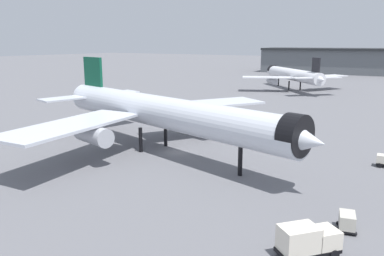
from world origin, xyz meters
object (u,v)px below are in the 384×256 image
airliner_far_taxiway (293,75)px  service_truck_front (307,240)px  airliner_near_gate (161,113)px  baggage_cart_trailing (347,221)px

airliner_far_taxiway → service_truck_front: airliner_far_taxiway is taller
airliner_near_gate → service_truck_front: size_ratio=10.34×
airliner_far_taxiway → service_truck_front: 125.47m
airliner_near_gate → airliner_far_taxiway: (-9.18, 98.57, -1.01)m
service_truck_front → baggage_cart_trailing: (1.97, 7.04, -0.61)m
service_truck_front → airliner_near_gate: bearing=97.2°
airliner_far_taxiway → baggage_cart_trailing: (42.24, -111.72, -4.84)m
airliner_near_gate → baggage_cart_trailing: airliner_near_gate is taller
airliner_near_gate → service_truck_front: airliner_near_gate is taller
airliner_near_gate → baggage_cart_trailing: bearing=-8.4°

